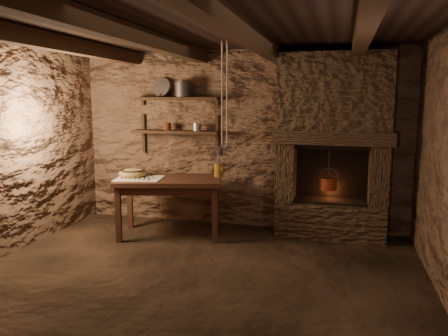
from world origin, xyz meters
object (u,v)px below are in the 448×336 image
(stoneware_jug, at_px, (219,164))
(wooden_bowl, at_px, (133,173))
(work_table, at_px, (170,205))
(iron_stockpot, at_px, (184,90))
(red_pot, at_px, (328,183))

(stoneware_jug, xyz_separation_m, wooden_bowl, (-1.08, -0.28, -0.13))
(work_table, relative_size, iron_stockpot, 5.95)
(iron_stockpot, bearing_deg, stoneware_jug, -25.93)
(wooden_bowl, distance_m, iron_stockpot, 1.31)
(work_table, distance_m, red_pot, 2.03)
(wooden_bowl, relative_size, red_pot, 0.69)
(wooden_bowl, xyz_separation_m, iron_stockpot, (0.51, 0.56, 1.07))
(wooden_bowl, bearing_deg, work_table, 2.09)
(stoneware_jug, bearing_deg, wooden_bowl, -144.20)
(wooden_bowl, bearing_deg, red_pot, 10.07)
(work_table, distance_m, stoneware_jug, 0.82)
(work_table, height_order, wooden_bowl, wooden_bowl)
(work_table, relative_size, stoneware_jug, 3.59)
(work_table, distance_m, iron_stockpot, 1.56)
(iron_stockpot, bearing_deg, work_table, -91.00)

